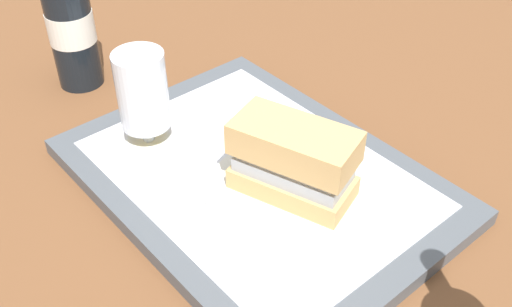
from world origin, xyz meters
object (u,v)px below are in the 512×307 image
sandwich (293,158)px  beer_glass (143,98)px  plate (294,194)px  beer_bottle (69,17)px

sandwich → beer_glass: (0.19, 0.07, 0.01)m
beer_glass → plate: bearing=-160.7°
sandwich → beer_bottle: (0.40, 0.05, 0.03)m
plate → beer_glass: (0.19, 0.07, 0.06)m
plate → beer_glass: beer_glass is taller
plate → beer_glass: bearing=19.3°
plate → sandwich: 0.05m
plate → beer_bottle: (0.40, 0.05, 0.08)m
sandwich → beer_glass: size_ratio=1.15×
beer_bottle → beer_glass: bearing=175.1°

